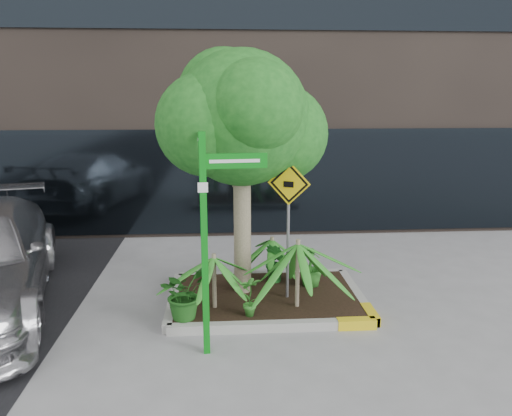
{
  "coord_description": "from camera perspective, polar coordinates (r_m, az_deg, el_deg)",
  "views": [
    {
      "loc": [
        -0.53,
        -7.77,
        3.54
      ],
      "look_at": [
        0.01,
        0.2,
        1.7
      ],
      "focal_mm": 35.0,
      "sensor_mm": 36.0,
      "label": 1
    }
  ],
  "objects": [
    {
      "name": "ground",
      "position": [
        8.55,
        -0.0,
        -11.51
      ],
      "size": [
        80.0,
        80.0,
        0.0
      ],
      "primitive_type": "plane",
      "color": "gray",
      "rests_on": "ground"
    },
    {
      "name": "planter",
      "position": [
        8.78,
        1.4,
        -10.12
      ],
      "size": [
        3.35,
        2.36,
        0.15
      ],
      "color": "#9E9E99",
      "rests_on": "ground"
    },
    {
      "name": "tree",
      "position": [
        8.28,
        -1.67,
        10.22
      ],
      "size": [
        2.87,
        2.55,
        4.31
      ],
      "color": "gray",
      "rests_on": "ground"
    },
    {
      "name": "palm_front",
      "position": [
        7.96,
        4.83,
        -4.09
      ],
      "size": [
        1.28,
        1.28,
        1.42
      ],
      "color": "gray",
      "rests_on": "ground"
    },
    {
      "name": "palm_left",
      "position": [
        7.99,
        -4.85,
        -5.64
      ],
      "size": [
        1.02,
        1.02,
        1.14
      ],
      "color": "gray",
      "rests_on": "ground"
    },
    {
      "name": "palm_back",
      "position": [
        9.28,
        1.86,
        -3.63
      ],
      "size": [
        0.9,
        0.9,
        1.0
      ],
      "color": "gray",
      "rests_on": "ground"
    },
    {
      "name": "shrub_a",
      "position": [
        7.83,
        -8.26,
        -9.55
      ],
      "size": [
        1.02,
        1.02,
        0.82
      ],
      "primitive_type": "imported",
      "rotation": [
        0.0,
        0.0,
        1.03
      ],
      "color": "#1A4E16",
      "rests_on": "planter"
    },
    {
      "name": "shrub_b",
      "position": [
        9.07,
        6.32,
        -6.59
      ],
      "size": [
        0.5,
        0.5,
        0.74
      ],
      "primitive_type": "imported",
      "rotation": [
        0.0,
        0.0,
        1.82
      ],
      "color": "#276B20",
      "rests_on": "planter"
    },
    {
      "name": "shrub_c",
      "position": [
        7.85,
        -0.66,
        -9.97
      ],
      "size": [
        0.42,
        0.42,
        0.67
      ],
      "primitive_type": "imported",
      "rotation": [
        0.0,
        0.0,
        3.37
      ],
      "color": "#2E7724",
      "rests_on": "planter"
    },
    {
      "name": "shrub_d",
      "position": [
        9.16,
        2.26,
        -6.26
      ],
      "size": [
        0.54,
        0.54,
        0.76
      ],
      "primitive_type": "imported",
      "rotation": [
        0.0,
        0.0,
        5.09
      ],
      "color": "#1E6722",
      "rests_on": "planter"
    },
    {
      "name": "street_sign_post",
      "position": [
        6.66,
        -5.5,
        -1.36
      ],
      "size": [
        0.93,
        0.9,
        3.07
      ],
      "rotation": [
        0.0,
        0.0,
        0.09
      ],
      "color": "#0B7D15",
      "rests_on": "ground"
    },
    {
      "name": "cattle_sign",
      "position": [
        8.17,
        3.74,
        0.09
      ],
      "size": [
        0.67,
        0.31,
        2.33
      ],
      "rotation": [
        0.0,
        0.0,
        -0.41
      ],
      "color": "slate",
      "rests_on": "ground"
    }
  ]
}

